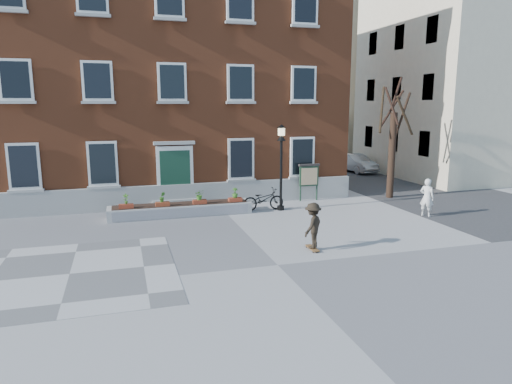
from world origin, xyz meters
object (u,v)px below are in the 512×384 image
object	(u,v)px
bicycle	(263,199)
skateboarder	(313,226)
bystander	(427,197)
lamp_post	(281,155)
notice_board	(309,176)
parked_car	(356,163)

from	to	relation	value
bicycle	skateboarder	size ratio (longest dim) A/B	1.20
bystander	lamp_post	xyz separation A→B (m)	(-5.69, 2.91, 1.71)
bicycle	skateboarder	xyz separation A→B (m)	(-0.17, -6.04, 0.33)
lamp_post	skateboarder	bearing A→B (deg)	-99.27
bicycle	bystander	bearing A→B (deg)	-116.73
bicycle	lamp_post	xyz separation A→B (m)	(0.78, -0.19, 2.03)
bystander	skateboarder	xyz separation A→B (m)	(-6.65, -2.93, 0.01)
bicycle	lamp_post	distance (m)	2.18
lamp_post	notice_board	xyz separation A→B (m)	(2.07, 1.60, -1.28)
parked_car	lamp_post	distance (m)	13.65
bicycle	skateboarder	world-z (taller)	skateboarder
lamp_post	notice_board	size ratio (longest dim) A/B	2.10
parked_car	lamp_post	world-z (taller)	lamp_post
bystander	skateboarder	size ratio (longest dim) A/B	1.03
parked_car	lamp_post	bearing A→B (deg)	-139.44
bicycle	parked_car	xyz separation A→B (m)	(10.02, 9.68, 0.13)
lamp_post	bicycle	bearing A→B (deg)	166.03
bystander	lamp_post	world-z (taller)	lamp_post
bicycle	lamp_post	size ratio (longest dim) A/B	0.49
parked_car	skateboarder	distance (m)	18.73
bystander	skateboarder	bearing A→B (deg)	81.41
parked_car	skateboarder	size ratio (longest dim) A/B	2.41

